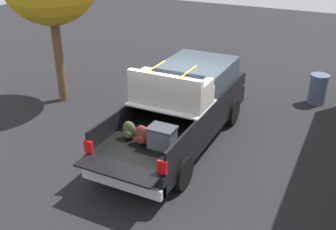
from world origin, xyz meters
TOP-DOWN VIEW (x-y plane):
  - ground_plane at (0.00, 0.00)m, footprint 40.00×40.00m
  - pickup_truck at (0.37, -0.00)m, footprint 6.05×2.06m
  - trash_can at (4.42, -2.92)m, footprint 0.60×0.60m

SIDE VIEW (x-z plane):
  - ground_plane at x=0.00m, z-range 0.00..0.00m
  - trash_can at x=4.42m, z-range 0.01..0.99m
  - pickup_truck at x=0.37m, z-range -0.15..2.08m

